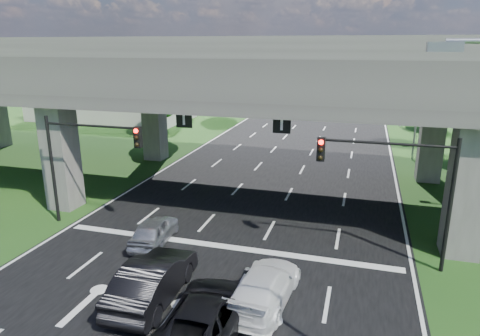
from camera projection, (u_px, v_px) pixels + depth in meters
The scene contains 18 objects.
ground at pixel (197, 283), 17.92m from camera, with size 160.00×160.00×0.00m, color #1B4215.
road at pixel (255, 202), 27.13m from camera, with size 18.00×120.00×0.03m, color black.
overpass at pixel (265, 73), 26.77m from camera, with size 80.00×15.00×10.00m.
warehouse at pixel (112, 104), 56.63m from camera, with size 20.00×10.00×4.00m, color #9E9E99.
signal_right at pixel (399, 177), 18.28m from camera, with size 5.76×0.54×6.00m.
signal_left at pixel (84, 152), 22.49m from camera, with size 5.76×0.54×6.00m.
streetlight_far at pixel (415, 91), 35.69m from camera, with size 3.38×0.25×10.00m.
streetlight_beyond at pixel (401, 78), 50.44m from camera, with size 3.38×0.25×10.00m.
tree_left_near at pixel (164, 92), 44.30m from camera, with size 4.50×4.50×7.80m.
tree_left_mid at pixel (171, 90), 52.66m from camera, with size 3.91×3.90×6.76m.
tree_left_far at pixel (222, 78), 58.69m from camera, with size 4.80×4.80×8.32m.
tree_right_near at pixel (443, 103), 38.96m from camera, with size 4.20×4.20×7.28m.
tree_right_mid at pixel (461, 97), 45.62m from camera, with size 3.91×3.90×6.76m.
tree_right_far at pixel (415, 84), 53.89m from camera, with size 4.50×4.50×7.80m.
car_silver at pixel (154, 231), 21.34m from camera, with size 1.56×3.88×1.32m, color silver.
car_dark at pixel (153, 279), 16.56m from camera, with size 1.80×5.18×1.71m, color black.
car_white at pixel (265, 286), 16.37m from camera, with size 1.98×4.86×1.41m, color white.
car_trailing at pixel (206, 316), 14.50m from camera, with size 2.45×5.31×1.48m, color black.
Camera 1 is at (6.20, -14.71, 9.65)m, focal length 32.00 mm.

